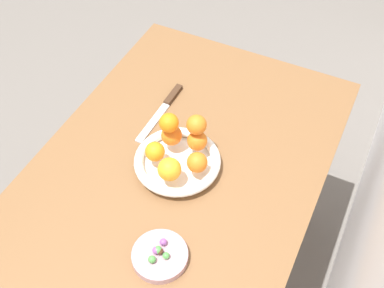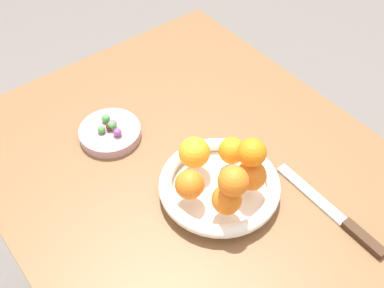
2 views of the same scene
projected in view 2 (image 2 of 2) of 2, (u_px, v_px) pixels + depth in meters
The scene contains 17 objects.
dining_table at pixel (219, 220), 1.01m from camera, with size 1.10×0.76×0.74m.
fruit_bowl at pixel (218, 187), 0.94m from camera, with size 0.24×0.24×0.04m.
candy_dish at pixel (110, 133), 1.05m from camera, with size 0.13×0.13×0.02m, color #B28C99.
orange_0 at pixel (227, 200), 0.86m from camera, with size 0.06×0.06×0.06m, color orange.
orange_1 at pixel (251, 175), 0.89m from camera, with size 0.06×0.06×0.06m, color orange.
orange_2 at pixel (232, 151), 0.94m from camera, with size 0.05×0.05×0.05m, color orange.
orange_3 at pixel (194, 153), 0.93m from camera, with size 0.06×0.06×0.06m, color orange.
orange_4 at pixel (189, 185), 0.88m from camera, with size 0.06×0.06×0.06m, color orange.
orange_5 at pixel (233, 181), 0.82m from camera, with size 0.05×0.05×0.05m, color orange.
orange_6 at pixel (252, 153), 0.86m from camera, with size 0.05×0.05×0.05m, color orange.
candy_ball_0 at pixel (117, 132), 1.02m from camera, with size 0.02×0.02×0.02m, color #8C4C99.
candy_ball_1 at pixel (112, 125), 1.03m from camera, with size 0.02×0.02×0.02m, color #4C9947.
candy_ball_2 at pixel (110, 127), 1.03m from camera, with size 0.02×0.02×0.02m, color #472819.
candy_ball_3 at pixel (112, 124), 1.04m from camera, with size 0.02×0.02×0.02m, color #8C4C99.
candy_ball_4 at pixel (101, 130), 1.03m from camera, with size 0.02×0.02×0.02m, color #4C9947.
candy_ball_5 at pixel (106, 118), 1.05m from camera, with size 0.02×0.02×0.02m, color #4C9947.
knife at pixel (338, 216), 0.91m from camera, with size 0.26×0.02×0.01m.
Camera 2 is at (-0.41, 0.39, 1.51)m, focal length 45.00 mm.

